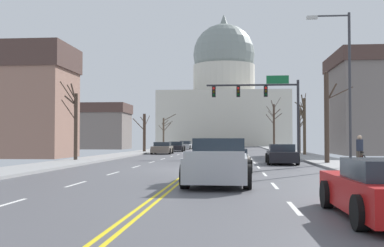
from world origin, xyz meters
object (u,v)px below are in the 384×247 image
sedan_oncoming_01 (176,147)px  bicycle_parked (361,161)px  signal_gantry (265,98)px  pedestrian_00 (360,150)px  street_lamp_right (344,76)px  pickup_truck_near_03 (219,163)px  sedan_near_02 (231,161)px  sedan_oncoming_00 (162,148)px  sedan_near_01 (282,155)px  sedan_near_00 (233,152)px  sedan_oncoming_02 (186,145)px

sedan_oncoming_01 → bicycle_parked: (13.66, -34.87, -0.09)m
signal_gantry → bicycle_parked: 17.13m
pedestrian_00 → signal_gantry: bearing=102.7°
street_lamp_right → pickup_truck_near_03: size_ratio=1.49×
sedan_near_02 → sedan_oncoming_00: 26.79m
street_lamp_right → bicycle_parked: size_ratio=4.60×
street_lamp_right → sedan_near_01: (-2.73, 5.38, -4.36)m
sedan_near_00 → pickup_truck_near_03: pickup_truck_near_03 is taller
street_lamp_right → bicycle_parked: bearing=-52.8°
sedan_near_00 → sedan_near_02: 13.44m
signal_gantry → sedan_oncoming_01: bearing=117.9°
street_lamp_right → sedan_oncoming_00: (-13.30, 23.99, -4.35)m
sedan_oncoming_02 → pedestrian_00: pedestrian_00 is taller
signal_gantry → pickup_truck_near_03: (-3.23, -23.56, -4.37)m
street_lamp_right → sedan_oncoming_01: 36.75m
sedan_near_01 → sedan_oncoming_02: size_ratio=1.00×
sedan_oncoming_01 → pedestrian_00: (13.58, -34.99, 0.49)m
sedan_oncoming_00 → bicycle_parked: size_ratio=2.44×
pickup_truck_near_03 → sedan_oncoming_01: (-6.71, 42.36, -0.16)m
sedan_oncoming_02 → signal_gantry: bearing=-72.4°
sedan_oncoming_02 → bicycle_parked: (13.77, -47.75, -0.09)m
signal_gantry → pickup_truck_near_03: 24.18m
signal_gantry → sedan_near_01: (0.39, -9.90, -4.52)m
street_lamp_right → pedestrian_00: 4.02m
signal_gantry → street_lamp_right: street_lamp_right is taller
signal_gantry → bicycle_parked: signal_gantry is taller
sedan_oncoming_01 → sedan_oncoming_00: bearing=-91.3°
sedan_oncoming_00 → sedan_oncoming_02: (0.13, 22.97, -0.01)m
sedan_near_02 → bicycle_parked: bearing=8.5°
sedan_oncoming_00 → sedan_oncoming_01: sedan_oncoming_00 is taller
sedan_near_01 → pedestrian_00: size_ratio=2.85×
sedan_oncoming_02 → bicycle_parked: sedan_oncoming_02 is taller
signal_gantry → sedan_oncoming_00: 14.13m
sedan_oncoming_02 → pickup_truck_near_03: bearing=-83.0°
sedan_near_00 → pickup_truck_near_03: (-0.47, -19.96, 0.19)m
sedan_oncoming_01 → sedan_near_00: bearing=-72.2°
sedan_oncoming_02 → bicycle_parked: bearing=-73.9°
sedan_oncoming_00 → bicycle_parked: (13.90, -24.78, -0.10)m
sedan_oncoming_00 → sedan_oncoming_02: bearing=89.7°
sedan_near_02 → bicycle_parked: size_ratio=2.46×
pickup_truck_near_03 → sedan_oncoming_00: size_ratio=1.27×
signal_gantry → sedan_near_00: bearing=-127.4°
sedan_near_00 → sedan_near_02: bearing=-90.2°
sedan_near_00 → sedan_oncoming_00: (-7.42, 12.31, 0.04)m
pickup_truck_near_03 → sedan_oncoming_01: bearing=99.0°
signal_gantry → pedestrian_00: (3.64, -16.19, -4.04)m
pickup_truck_near_03 → sedan_oncoming_02: bearing=97.0°
sedan_near_00 → pickup_truck_near_03: size_ratio=0.79×
sedan_near_01 → pedestrian_00: 7.10m
sedan_oncoming_01 → pedestrian_00: bearing=-68.8°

